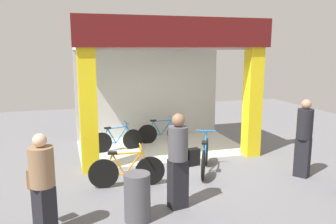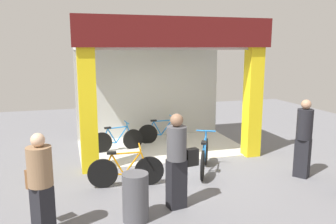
# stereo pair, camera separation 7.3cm
# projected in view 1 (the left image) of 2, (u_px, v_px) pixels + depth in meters

# --- Properties ---
(ground_plane) EXTENTS (17.05, 17.05, 0.00)m
(ground_plane) POSITION_uv_depth(u_px,v_px,m) (176.00, 162.00, 8.52)
(ground_plane) COLOR slate
(ground_plane) RESTS_ON ground
(shop_facade) EXTENTS (4.72, 3.01, 3.50)m
(shop_facade) POSITION_uv_depth(u_px,v_px,m) (161.00, 82.00, 9.46)
(shop_facade) COLOR beige
(shop_facade) RESTS_ON ground
(bicycle_inside_0) EXTENTS (1.48, 0.40, 0.81)m
(bicycle_inside_0) POSITION_uv_depth(u_px,v_px,m) (162.00, 132.00, 10.20)
(bicycle_inside_0) COLOR black
(bicycle_inside_0) RESTS_ON ground
(bicycle_inside_1) EXTENTS (1.45, 0.40, 0.80)m
(bicycle_inside_1) POSITION_uv_depth(u_px,v_px,m) (117.00, 140.00, 9.37)
(bicycle_inside_1) COLOR black
(bicycle_inside_1) RESTS_ON ground
(bicycle_parked_0) EXTENTS (0.80, 1.49, 0.91)m
(bicycle_parked_0) POSITION_uv_depth(u_px,v_px,m) (205.00, 157.00, 7.82)
(bicycle_parked_0) COLOR black
(bicycle_parked_0) RESTS_ON ground
(bicycle_parked_1) EXTENTS (1.54, 0.43, 0.85)m
(bicycle_parked_1) POSITION_uv_depth(u_px,v_px,m) (127.00, 171.00, 6.99)
(bicycle_parked_1) COLOR black
(bicycle_parked_1) RESTS_ON ground
(pedestrian_0) EXTENTS (0.63, 0.40, 1.70)m
(pedestrian_0) POSITION_uv_depth(u_px,v_px,m) (179.00, 160.00, 6.00)
(pedestrian_0) COLOR black
(pedestrian_0) RESTS_ON ground
(pedestrian_1) EXTENTS (0.47, 0.47, 1.72)m
(pedestrian_1) POSITION_uv_depth(u_px,v_px,m) (304.00, 137.00, 7.46)
(pedestrian_1) COLOR black
(pedestrian_1) RESTS_ON ground
(pedestrian_2) EXTENTS (0.50, 0.62, 1.60)m
(pedestrian_2) POSITION_uv_depth(u_px,v_px,m) (42.00, 184.00, 5.08)
(pedestrian_2) COLOR black
(pedestrian_2) RESTS_ON ground
(trash_bin) EXTENTS (0.43, 0.43, 0.81)m
(trash_bin) POSITION_uv_depth(u_px,v_px,m) (137.00, 197.00, 5.60)
(trash_bin) COLOR #4C4C51
(trash_bin) RESTS_ON ground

